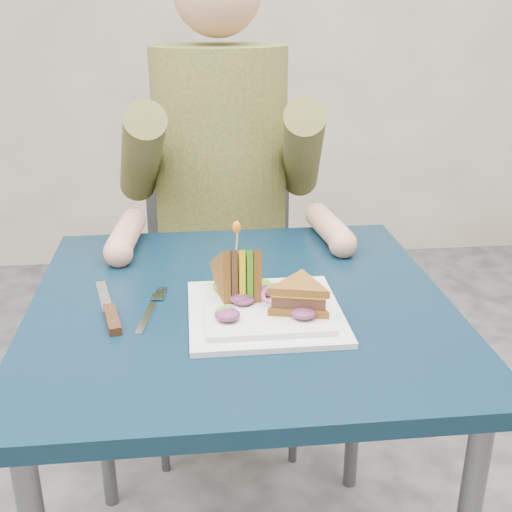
{
  "coord_description": "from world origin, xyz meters",
  "views": [
    {
      "loc": [
        -0.09,
        -1.04,
        1.24
      ],
      "look_at": [
        0.03,
        -0.01,
        0.82
      ],
      "focal_mm": 45.0,
      "sensor_mm": 36.0,
      "label": 1
    }
  ],
  "objects": [
    {
      "name": "knife",
      "position": [
        -0.23,
        -0.04,
        0.74
      ],
      "size": [
        0.07,
        0.22,
        0.02
      ],
      "color": "silver",
      "rests_on": "table"
    },
    {
      "name": "toothpick_frill",
      "position": [
        -0.01,
        -0.02,
        0.88
      ],
      "size": [
        0.01,
        0.01,
        0.02
      ],
      "primitive_type": "ellipsoid",
      "color": "orange",
      "rests_on": "sandwich_upright"
    },
    {
      "name": "table",
      "position": [
        0.0,
        0.0,
        0.65
      ],
      "size": [
        0.75,
        0.75,
        0.73
      ],
      "color": "black",
      "rests_on": "ground"
    },
    {
      "name": "diner",
      "position": [
        -0.0,
        0.56,
        0.91
      ],
      "size": [
        0.54,
        0.59,
        0.74
      ],
      "color": "brown",
      "rests_on": "chair"
    },
    {
      "name": "sandwich_upright",
      "position": [
        -0.01,
        -0.02,
        0.78
      ],
      "size": [
        0.09,
        0.15,
        0.15
      ],
      "color": "brown",
      "rests_on": "plate"
    },
    {
      "name": "onion_ring",
      "position": [
        0.05,
        -0.06,
        0.77
      ],
      "size": [
        0.04,
        0.04,
        0.02
      ],
      "primitive_type": "torus",
      "rotation": [
        0.44,
        0.0,
        0.0
      ],
      "color": "#9E4C7A",
      "rests_on": "plate"
    },
    {
      "name": "toothpick",
      "position": [
        -0.01,
        -0.02,
        0.85
      ],
      "size": [
        0.01,
        0.01,
        0.06
      ],
      "primitive_type": "cylinder",
      "rotation": [
        0.14,
        0.07,
        0.0
      ],
      "color": "tan",
      "rests_on": "sandwich_upright"
    },
    {
      "name": "chair",
      "position": [
        0.0,
        0.68,
        0.54
      ],
      "size": [
        0.42,
        0.4,
        0.93
      ],
      "color": "#47474C",
      "rests_on": "ground"
    },
    {
      "name": "lettuce_spill",
      "position": [
        0.04,
        -0.05,
        0.76
      ],
      "size": [
        0.15,
        0.13,
        0.02
      ],
      "primitive_type": null,
      "color": "#337A14",
      "rests_on": "plate"
    },
    {
      "name": "plate",
      "position": [
        0.04,
        -0.06,
        0.74
      ],
      "size": [
        0.26,
        0.26,
        0.02
      ],
      "color": "white",
      "rests_on": "table"
    },
    {
      "name": "fork",
      "position": [
        -0.16,
        -0.03,
        0.73
      ],
      "size": [
        0.05,
        0.18,
        0.01
      ],
      "color": "silver",
      "rests_on": "table"
    },
    {
      "name": "sandwich_flat",
      "position": [
        0.09,
        -0.09,
        0.78
      ],
      "size": [
        0.14,
        0.14,
        0.05
      ],
      "color": "brown",
      "rests_on": "plate"
    }
  ]
}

